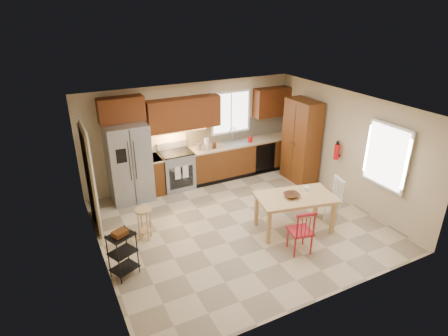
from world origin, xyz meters
name	(u,v)px	position (x,y,z in m)	size (l,w,h in m)	color
floor	(239,224)	(0.00, 0.00, 0.00)	(5.50, 5.50, 0.00)	tan
ceiling	(241,107)	(0.00, 0.00, 2.50)	(5.50, 5.00, 0.02)	silver
wall_back	(191,133)	(0.00, 2.50, 1.25)	(5.50, 0.02, 2.50)	#CCB793
wall_front	(326,234)	(0.00, -2.50, 1.25)	(5.50, 0.02, 2.50)	#CCB793
wall_left	(95,200)	(-2.75, 0.00, 1.25)	(0.02, 5.00, 2.50)	#CCB793
wall_right	(346,147)	(2.75, 0.00, 1.25)	(0.02, 5.00, 2.50)	#CCB793
refrigerator	(129,163)	(-1.70, 2.12, 0.91)	(0.92, 0.75, 1.82)	gray
range_stove	(177,170)	(-0.55, 2.19, 0.46)	(0.76, 0.63, 0.92)	gray
base_cabinet_narrow	(155,175)	(-1.10, 2.20, 0.45)	(0.30, 0.60, 0.90)	#5C3011
base_cabinet_run	(242,158)	(1.29, 2.20, 0.45)	(2.92, 0.60, 0.90)	#5C3011
dishwasher	(265,158)	(1.85, 1.91, 0.45)	(0.60, 0.02, 0.78)	black
backsplash	(237,129)	(1.29, 2.48, 1.18)	(2.92, 0.03, 0.55)	#C7B895
upper_over_fridge	(121,110)	(-1.70, 2.33, 2.10)	(1.00, 0.35, 0.55)	#5C290F
upper_left_block	(184,114)	(-0.25, 2.33, 1.83)	(1.80, 0.35, 0.75)	#5C290F
upper_right_block	(272,102)	(2.25, 2.33, 1.83)	(1.00, 0.35, 0.75)	#5C290F
window_back	(231,112)	(1.10, 2.48, 1.65)	(1.12, 0.04, 1.12)	white
sink	(236,144)	(1.10, 2.20, 0.86)	(0.62, 0.46, 0.16)	gray
undercab_glow	(173,132)	(-0.55, 2.30, 1.43)	(1.60, 0.30, 0.01)	#FFBF66
soap_bottle	(250,138)	(1.48, 2.10, 1.00)	(0.09, 0.09, 0.19)	red
paper_towel	(207,144)	(0.25, 2.15, 1.04)	(0.12, 0.12, 0.28)	silver
canister_steel	(199,147)	(0.05, 2.15, 0.99)	(0.11, 0.11, 0.18)	gray
canister_wood	(214,145)	(0.45, 2.12, 0.97)	(0.10, 0.10, 0.14)	#532B16
pantry	(301,141)	(2.43, 1.20, 1.05)	(0.50, 0.95, 2.10)	#5C3011
fire_extinguisher	(337,152)	(2.63, 0.15, 1.10)	(0.12, 0.12, 0.36)	red
window_right	(387,156)	(2.68, -1.15, 1.45)	(0.04, 1.02, 1.32)	white
doorway	(89,180)	(-2.67, 1.30, 1.05)	(0.04, 0.95, 2.10)	#8C7A59
dining_table	(294,213)	(0.89, -0.66, 0.37)	(1.51, 0.85, 0.74)	tan
chair_red	(300,230)	(0.54, -1.31, 0.44)	(0.42, 0.42, 0.89)	maroon
chair_white	(329,198)	(1.84, -0.61, 0.44)	(0.42, 0.42, 0.89)	silver
table_bowl	(292,197)	(0.80, -0.66, 0.75)	(0.31, 0.31, 0.08)	#532B16
table_jar	(306,190)	(1.22, -0.56, 0.78)	(0.11, 0.11, 0.13)	silver
bar_stool	(144,224)	(-1.89, 0.38, 0.33)	(0.32, 0.32, 0.65)	tan
utility_cart	(123,254)	(-2.50, -0.52, 0.42)	(0.42, 0.32, 0.83)	black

